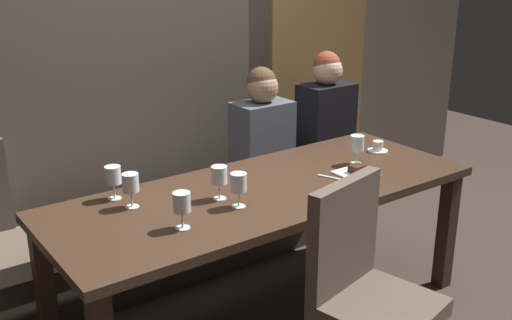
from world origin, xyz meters
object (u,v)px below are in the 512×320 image
Objects in this scene: wine_glass_far_right at (113,176)px; dessert_plate at (356,172)px; diner_redhead at (262,129)px; wine_glass_end_left at (357,144)px; wine_glass_near_right at (131,184)px; chair_near_side at (364,282)px; espresso_cup at (378,147)px; wine_glass_near_left at (219,176)px; diner_bearded at (326,112)px; wine_glass_center_front at (182,203)px; dining_table at (265,204)px; banquette_bench at (197,231)px; wine_glass_far_left at (239,183)px; fork_on_table at (333,178)px.

dessert_plate is (1.17, -0.43, -0.10)m from wine_glass_far_right.
dessert_plate is (0.00, -0.83, -0.04)m from diner_redhead.
wine_glass_far_right is 1.33m from wine_glass_end_left.
wine_glass_near_right is 0.86× the size of dessert_plate.
chair_near_side is 1.01m from wine_glass_end_left.
espresso_cup is at bearing -8.43° from wine_glass_far_right.
diner_redhead is 1.27m from wine_glass_near_right.
wine_glass_near_right is at bearing 158.09° from wine_glass_near_left.
diner_bearded is 6.53× the size of espresso_cup.
wine_glass_center_front and wine_glass_near_right have the same top height.
chair_near_side is 1.33× the size of diner_redhead.
chair_near_side is (-0.03, -0.72, -0.09)m from dining_table.
wine_glass_near_left is (-0.23, 0.74, 0.30)m from chair_near_side.
diner_redhead is at bearing 0.81° from banquette_bench.
wine_glass_center_front reaches higher than banquette_bench.
wine_glass_end_left is 1.28m from wine_glass_near_right.
wine_glass_far_right is 0.14m from wine_glass_near_right.
espresso_cup is (0.26, 0.08, -0.09)m from wine_glass_end_left.
wine_glass_center_front is at bearing -149.08° from wine_glass_near_left.
chair_near_side is at bearing -131.82° from dessert_plate.
banquette_bench is 13.16× the size of dessert_plate.
banquette_bench is (0.00, 0.70, -0.42)m from dining_table.
wine_glass_far_left is (0.40, -0.29, 0.00)m from wine_glass_near_right.
banquette_bench is at bearing 73.46° from wine_glass_far_left.
dessert_plate reaches higher than fork_on_table.
fork_on_table reaches higher than banquette_bench.
wine_glass_far_left is (-0.24, -0.12, 0.20)m from dining_table.
wine_glass_end_left reaches higher than fork_on_table.
fork_on_table is (1.03, -0.41, -0.11)m from wine_glass_far_right.
wine_glass_end_left is 1.37× the size of espresso_cup.
wine_glass_far_left is at bearing -147.21° from diner_bearded.
wine_glass_center_front is 0.34m from wine_glass_near_right.
diner_redhead is at bearing 90.18° from dessert_plate.
chair_near_side reaches higher than dining_table.
dessert_plate reaches higher than banquette_bench.
chair_near_side is at bearing -45.97° from wine_glass_center_front.
wine_glass_far_right is 1.57m from espresso_cup.
wine_glass_near_right is 1.05m from fork_on_table.
dining_table is 0.33m from wine_glass_near_left.
dining_table is 2.81× the size of diner_bearded.
wine_glass_end_left is (0.62, -0.71, 0.63)m from banquette_bench.
wine_glass_center_front and wine_glass_end_left have the same top height.
fork_on_table is (-0.14, -0.81, -0.05)m from diner_redhead.
diner_bearded reaches higher than chair_near_side.
diner_redhead is 4.50× the size of wine_glass_end_left.
wine_glass_far_right is (-0.10, 0.47, 0.00)m from wine_glass_center_front.
fork_on_table is (0.60, 0.02, -0.11)m from wine_glass_far_left.
wine_glass_far_left is (0.02, -0.13, 0.00)m from wine_glass_near_left.
dessert_plate is at bearing -14.06° from dining_table.
wine_glass_far_left is 1.15m from espresso_cup.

